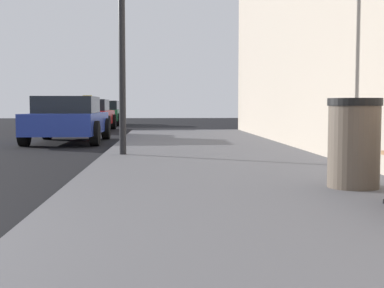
% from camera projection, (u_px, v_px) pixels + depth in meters
% --- Properties ---
extents(sidewalk, '(4.00, 32.00, 0.15)m').
position_uv_depth(sidewalk, '(319.00, 265.00, 3.13)').
color(sidewalk, '#5B5B60').
rests_on(sidewalk, ground_plane).
extents(trash_bin, '(0.57, 0.57, 0.95)m').
position_uv_depth(trash_bin, '(354.00, 143.00, 5.57)').
color(trash_bin, brown).
rests_on(trash_bin, sidewalk).
extents(car_blue, '(1.98, 4.15, 1.27)m').
position_uv_depth(car_blue, '(68.00, 119.00, 14.46)').
color(car_blue, '#233899').
rests_on(car_blue, ground_plane).
extents(car_red, '(1.99, 4.04, 1.43)m').
position_uv_depth(car_red, '(88.00, 115.00, 21.21)').
color(car_red, red).
rests_on(car_red, ground_plane).
extents(car_green, '(2.05, 4.10, 1.27)m').
position_uv_depth(car_green, '(103.00, 113.00, 27.33)').
color(car_green, '#196638').
rests_on(car_green, ground_plane).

